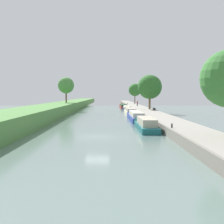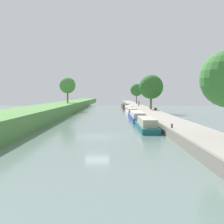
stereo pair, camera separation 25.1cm
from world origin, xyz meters
name	(u,v)px [view 1 (the left image)]	position (x,y,z in m)	size (l,w,h in m)	color
ground_plane	(97,137)	(0.00, 0.00, 0.00)	(160.00, 160.00, 0.00)	slate
right_towpath	(189,132)	(9.67, 0.00, 0.46)	(4.24, 260.00, 0.92)	gray
stone_quay	(168,132)	(7.42, 0.00, 0.48)	(0.25, 260.00, 0.97)	gray
narrowboat_teal	(145,124)	(5.85, 6.49, 0.61)	(2.06, 10.93, 2.20)	#195B60
narrowboat_blue	(135,116)	(5.80, 19.72, 0.62)	(2.12, 15.00, 2.13)	#283D93
narrowboat_cream	(130,111)	(5.94, 34.55, 0.55)	(2.19, 13.76, 2.09)	beige
narrowboat_navy	(127,108)	(6.06, 48.32, 0.53)	(1.90, 13.68, 1.84)	#141E42
narrowboat_red	(123,106)	(5.89, 64.95, 0.50)	(2.12, 16.90, 2.01)	maroon
tree_rightbank_midnear	(150,87)	(10.74, 36.29, 6.19)	(5.68, 5.68, 8.13)	brown
tree_rightbank_midfar	(135,90)	(10.72, 74.27, 6.14)	(4.71, 4.71, 7.59)	brown
tree_leftbank_upstream	(66,85)	(-10.52, 46.31, 6.88)	(4.38, 4.38, 6.88)	brown
person_walking	(137,103)	(9.74, 55.44, 1.79)	(0.34, 0.34, 1.66)	#282D42
mooring_bollard_near	(172,126)	(7.85, 0.14, 1.14)	(0.16, 0.16, 0.45)	black
mooring_bollard_far	(127,103)	(7.85, 72.37, 1.14)	(0.16, 0.16, 0.45)	black
park_bench	(154,109)	(11.34, 33.08, 1.26)	(0.44, 1.50, 0.47)	#333338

